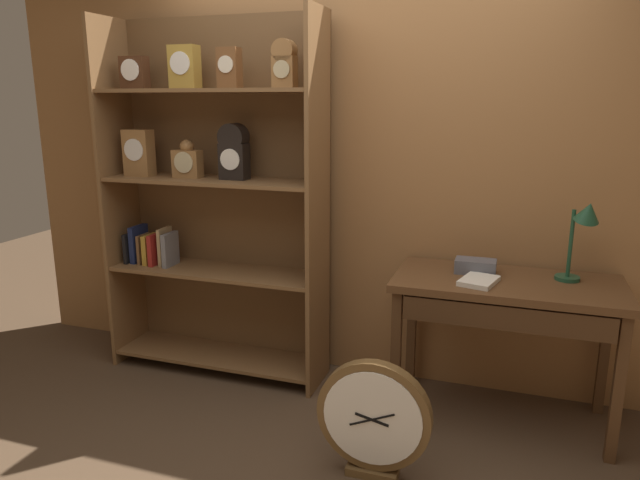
% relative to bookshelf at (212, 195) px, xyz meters
% --- Properties ---
extents(back_wood_panel, '(4.80, 0.05, 2.60)m').
position_rel_bookshelf_xyz_m(back_wood_panel, '(0.90, 0.25, 0.18)').
color(back_wood_panel, '#9E6B3D').
rests_on(back_wood_panel, ground).
extents(bookshelf, '(1.37, 0.38, 2.18)m').
position_rel_bookshelf_xyz_m(bookshelf, '(0.00, 0.00, 0.00)').
color(bookshelf, brown).
rests_on(bookshelf, ground).
extents(workbench, '(1.15, 0.58, 0.79)m').
position_rel_bookshelf_xyz_m(workbench, '(1.76, -0.12, -0.44)').
color(workbench, brown).
rests_on(workbench, ground).
extents(desk_lamp, '(0.21, 0.20, 0.43)m').
position_rel_bookshelf_xyz_m(desk_lamp, '(2.10, -0.03, -0.04)').
color(desk_lamp, '#1E472D').
rests_on(desk_lamp, workbench).
extents(toolbox_small, '(0.21, 0.12, 0.07)m').
position_rel_bookshelf_xyz_m(toolbox_small, '(1.59, -0.02, -0.30)').
color(toolbox_small, '#595960').
rests_on(toolbox_small, workbench).
extents(open_repair_manual, '(0.21, 0.25, 0.02)m').
position_rel_bookshelf_xyz_m(open_repair_manual, '(1.62, -0.20, -0.32)').
color(open_repair_manual, silver).
rests_on(open_repair_manual, workbench).
extents(round_clock_large, '(0.53, 0.11, 0.57)m').
position_rel_bookshelf_xyz_m(round_clock_large, '(1.23, -0.81, -0.83)').
color(round_clock_large, brown).
rests_on(round_clock_large, ground).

